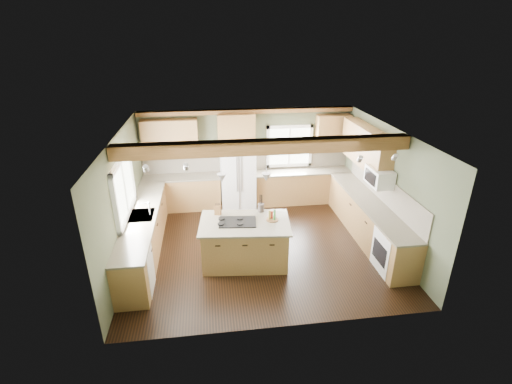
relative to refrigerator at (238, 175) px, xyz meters
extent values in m
plane|color=black|center=(0.30, -2.12, -0.90)|extent=(5.60, 5.60, 0.00)
plane|color=silver|center=(0.30, -2.12, 1.70)|extent=(5.60, 5.60, 0.00)
plane|color=#4D543C|center=(0.30, 0.38, 0.40)|extent=(5.60, 0.00, 5.60)
plane|color=#4D543C|center=(-2.50, -2.12, 0.40)|extent=(0.00, 5.00, 5.00)
plane|color=#4D543C|center=(3.10, -2.12, 0.40)|extent=(0.00, 5.00, 5.00)
cube|color=#4F3316|center=(0.30, -2.67, 1.57)|extent=(5.55, 0.26, 0.26)
cube|color=#4F3316|center=(0.30, 0.28, 1.64)|extent=(5.55, 0.20, 0.10)
cube|color=brown|center=(0.30, 0.36, 0.31)|extent=(5.58, 0.03, 0.58)
cube|color=brown|center=(3.08, -2.07, 0.31)|extent=(0.03, 3.70, 0.58)
cube|color=brown|center=(-1.49, 0.08, -0.46)|extent=(2.02, 0.60, 0.88)
cube|color=brown|center=(-1.49, 0.08, 0.00)|extent=(2.06, 0.64, 0.04)
cube|color=brown|center=(1.79, 0.08, -0.46)|extent=(2.62, 0.60, 0.88)
cube|color=brown|center=(1.79, 0.08, 0.00)|extent=(2.66, 0.64, 0.04)
cube|color=brown|center=(-2.20, -2.07, -0.46)|extent=(0.60, 3.70, 0.88)
cube|color=brown|center=(-2.20, -2.07, 0.00)|extent=(0.64, 3.74, 0.04)
cube|color=brown|center=(2.80, -2.07, -0.46)|extent=(0.60, 3.70, 0.88)
cube|color=brown|center=(2.80, -2.07, 0.00)|extent=(0.64, 3.74, 0.04)
cube|color=brown|center=(-1.69, 0.21, 1.05)|extent=(1.40, 0.35, 0.90)
cube|color=brown|center=(0.00, 0.21, 1.25)|extent=(0.96, 0.35, 0.70)
cube|color=brown|center=(2.92, -1.22, 1.05)|extent=(0.35, 2.20, 0.90)
cube|color=brown|center=(2.60, 0.21, 1.05)|extent=(0.90, 0.35, 0.90)
cube|color=white|center=(-2.48, -2.07, 0.65)|extent=(0.04, 1.60, 1.05)
cube|color=white|center=(1.45, 0.36, 0.65)|extent=(1.10, 0.04, 1.00)
cube|color=#262628|center=(-2.20, -2.07, 0.01)|extent=(0.50, 0.65, 0.03)
cylinder|color=#B2B2B7|center=(-2.02, -2.07, 0.15)|extent=(0.02, 0.02, 0.28)
cube|color=white|center=(-2.19, -3.37, -0.47)|extent=(0.60, 0.60, 0.84)
cube|color=white|center=(2.79, -3.37, -0.47)|extent=(0.60, 0.72, 0.84)
cube|color=white|center=(2.88, -2.17, 0.65)|extent=(0.40, 0.70, 0.38)
cone|color=#B2B2B7|center=(-0.52, -2.62, 0.98)|extent=(0.18, 0.18, 0.16)
cone|color=#B2B2B7|center=(0.32, -2.71, 0.98)|extent=(0.18, 0.18, 0.16)
cube|color=white|center=(0.00, 0.00, 0.00)|extent=(0.90, 0.74, 1.80)
cube|color=brown|center=(-0.10, -2.67, -0.46)|extent=(1.78, 1.19, 0.88)
cube|color=brown|center=(-0.10, -2.67, 0.00)|extent=(1.90, 1.32, 0.04)
cube|color=black|center=(-0.24, -2.65, 0.03)|extent=(0.78, 0.56, 0.02)
cube|color=brown|center=(-0.62, -2.25, 0.13)|extent=(0.15, 0.13, 0.21)
cylinder|color=#3D3531|center=(0.29, -2.23, 0.11)|extent=(0.16, 0.16, 0.17)
camera|label=1|loc=(-0.75, -9.19, 3.54)|focal=26.00mm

